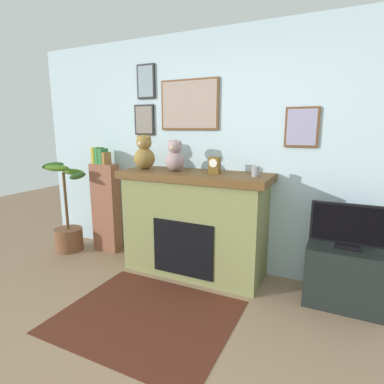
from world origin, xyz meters
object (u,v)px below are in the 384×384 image
bookshelf (106,204)px  candle_jar (256,171)px  fireplace (194,223)px  potted_plant (68,223)px  mantel_clock (214,165)px  television (349,227)px  teddy_bear_grey (144,154)px  teddy_bear_tan (175,157)px  tv_stand (344,276)px

bookshelf → candle_jar: (1.96, -0.10, 0.56)m
fireplace → candle_jar: bearing=-1.5°
potted_plant → mantel_clock: bearing=3.7°
bookshelf → television: (2.80, -0.10, 0.13)m
fireplace → television: 1.51m
teddy_bear_grey → mantel_clock: bearing=-0.1°
teddy_bear_tan → mantel_clock: bearing=-0.1°
potted_plant → fireplace: bearing=4.8°
tv_stand → candle_jar: 1.23m
fireplace → mantel_clock: 0.69m
bookshelf → candle_jar: size_ratio=13.81×
fireplace → mantel_clock: size_ratio=9.62×
mantel_clock → teddy_bear_grey: bearing=179.9°
television → fireplace: bearing=179.2°
bookshelf → tv_stand: bearing=-2.0°
bookshelf → candle_jar: 2.04m
fireplace → television: (1.50, -0.02, 0.17)m
tv_stand → television: (0.00, -0.00, 0.47)m
bookshelf → teddy_bear_tan: teddy_bear_tan is taller
television → mantel_clock: mantel_clock is taller
fireplace → tv_stand: size_ratio=2.50×
potted_plant → bookshelf: bearing=26.9°
teddy_bear_tan → potted_plant: bearing=-175.2°
bookshelf → teddy_bear_tan: size_ratio=4.03×
bookshelf → potted_plant: (-0.45, -0.23, -0.24)m
tv_stand → television: television is taller
tv_stand → candle_jar: bearing=179.9°
tv_stand → teddy_bear_grey: teddy_bear_grey is taller
candle_jar → mantel_clock: 0.43m
television → teddy_bear_grey: bearing=179.9°
fireplace → teddy_bear_grey: (-0.61, -0.02, 0.73)m
mantel_clock → teddy_bear_tan: 0.46m
tv_stand → potted_plant: bearing=-177.8°
television → candle_jar: bearing=179.8°
potted_plant → teddy_bear_tan: size_ratio=3.46×
mantel_clock → teddy_bear_grey: size_ratio=0.44×
fireplace → bookshelf: bookshelf is taller
tv_stand → bookshelf: bearing=178.0°
mantel_clock → tv_stand: bearing=-0.0°
television → candle_jar: candle_jar is taller
television → teddy_bear_tan: size_ratio=1.90×
candle_jar → bookshelf: bearing=177.1°
television → mantel_clock: 1.35m
television → teddy_bear_grey: size_ratio=1.65×
tv_stand → candle_jar: (-0.84, 0.00, 0.90)m
television → candle_jar: (-0.84, 0.00, 0.43)m
tv_stand → teddy_bear_grey: 2.35m
fireplace → teddy_bear_tan: teddy_bear_tan is taller
fireplace → television: bearing=-0.8°
candle_jar → teddy_bear_tan: teddy_bear_tan is taller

